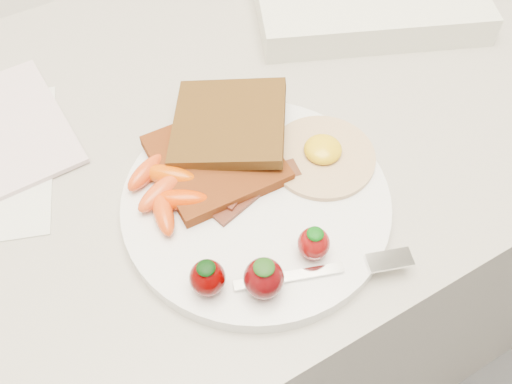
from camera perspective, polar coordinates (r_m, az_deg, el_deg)
counter at (r=1.04m, az=-3.91°, el=-10.19°), size 2.00×0.60×0.90m
plate at (r=0.58m, az=0.00°, el=-1.09°), size 0.27×0.27×0.02m
toast_lower at (r=0.59m, az=-4.06°, el=3.30°), size 0.12×0.12×0.01m
toast_upper at (r=0.60m, az=-2.73°, el=6.93°), size 0.16×0.16×0.03m
fried_egg at (r=0.60m, az=6.66°, el=3.74°), size 0.13×0.13×0.02m
bacon_strips at (r=0.57m, az=-0.56°, el=0.94°), size 0.11×0.07×0.01m
baby_carrots at (r=0.57m, az=-9.16°, el=0.17°), size 0.08×0.10×0.02m
strawberries at (r=0.51m, az=0.33°, el=-7.68°), size 0.13×0.06×0.04m
fork at (r=0.53m, az=7.93°, el=-7.62°), size 0.16×0.07×0.00m
notepad at (r=0.70m, az=-23.75°, el=5.79°), size 0.13×0.19×0.01m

